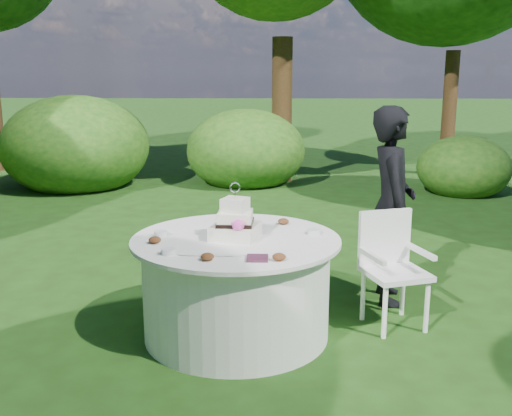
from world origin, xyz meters
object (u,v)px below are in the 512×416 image
Objects in this scene: cake at (235,223)px; chair at (391,260)px; guest at (391,206)px; napkins at (257,258)px; table at (236,286)px.

chair is at bearing 12.94° from cake.
napkins is at bearing 140.39° from guest.
cake is (-0.00, -0.01, 0.50)m from table.
cake reaches higher than chair.
chair is (1.21, 0.28, -0.36)m from cake.
guest is at bearing 81.15° from chair.
table is 3.64× the size of cake.
guest reaches higher than cake.
table is at bearing -167.30° from chair.
cake reaches higher than table.
napkins is 0.33× the size of cake.
table is at bearing 108.86° from napkins.
guest reaches higher than table.
napkins is 0.08× the size of guest.
guest reaches higher than chair.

